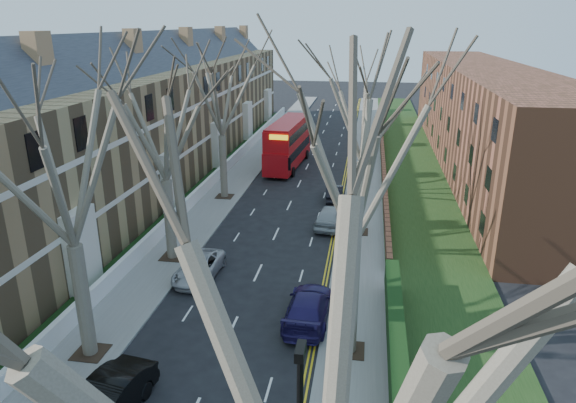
% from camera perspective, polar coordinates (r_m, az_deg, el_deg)
% --- Properties ---
extents(pavement_left, '(3.00, 102.00, 0.12)m').
position_cam_1_polar(pavement_left, '(54.04, -4.19, 4.22)').
color(pavement_left, slate).
rests_on(pavement_left, ground).
extents(pavement_right, '(3.00, 102.00, 0.12)m').
position_cam_1_polar(pavement_right, '(52.67, 8.65, 3.65)').
color(pavement_right, slate).
rests_on(pavement_right, ground).
extents(terrace_left, '(9.70, 78.00, 13.60)m').
position_cam_1_polar(terrace_left, '(47.87, -15.61, 8.32)').
color(terrace_left, olive).
rests_on(terrace_left, ground).
extents(flats_right, '(13.97, 54.00, 10.00)m').
position_cam_1_polar(flats_right, '(56.68, 20.77, 8.84)').
color(flats_right, brown).
rests_on(flats_right, ground).
extents(front_wall_left, '(0.30, 78.00, 1.00)m').
position_cam_1_polar(front_wall_left, '(46.90, -8.38, 2.42)').
color(front_wall_left, white).
rests_on(front_wall_left, ground).
extents(grass_verge_right, '(6.00, 102.00, 0.06)m').
position_cam_1_polar(grass_verge_right, '(52.84, 13.55, 3.48)').
color(grass_verge_right, '#1A3413').
rests_on(grass_verge_right, ground).
extents(tree_left_mid, '(10.50, 10.50, 14.71)m').
position_cam_1_polar(tree_left_mid, '(21.80, -24.03, 5.62)').
color(tree_left_mid, '#685B4A').
rests_on(tree_left_mid, ground).
extents(tree_left_far, '(10.15, 10.15, 14.22)m').
position_cam_1_polar(tree_left_far, '(30.55, -13.95, 9.62)').
color(tree_left_far, '#685B4A').
rests_on(tree_left_far, ground).
extents(tree_left_dist, '(10.50, 10.50, 14.71)m').
position_cam_1_polar(tree_left_dist, '(41.72, -7.59, 12.92)').
color(tree_left_dist, '#685B4A').
rests_on(tree_left_dist, ground).
extents(tree_right_near, '(10.85, 10.85, 15.20)m').
position_cam_1_polar(tree_right_near, '(7.17, 4.49, -17.01)').
color(tree_right_near, '#685B4A').
rests_on(tree_right_near, ground).
extents(tree_right_mid, '(10.50, 10.50, 14.71)m').
position_cam_1_polar(tree_right_mid, '(20.29, 7.80, 6.21)').
color(tree_right_mid, '#685B4A').
rests_on(tree_right_mid, ground).
extents(tree_right_far, '(10.15, 10.15, 14.22)m').
position_cam_1_polar(tree_right_far, '(34.12, 8.48, 10.94)').
color(tree_right_far, '#685B4A').
rests_on(tree_right_far, ground).
extents(double_decker_bus, '(3.34, 11.16, 4.61)m').
position_cam_1_polar(double_decker_bus, '(52.56, 0.01, 6.32)').
color(double_decker_bus, '#AF0C11').
rests_on(double_decker_bus, ground).
extents(car_left_mid, '(2.31, 5.00, 1.59)m').
position_cam_1_polar(car_left_mid, '(21.47, -19.59, -20.30)').
color(car_left_mid, black).
rests_on(car_left_mid, ground).
extents(car_left_far, '(2.19, 4.61, 1.27)m').
position_cam_1_polar(car_left_far, '(30.44, -9.86, -7.23)').
color(car_left_far, '#A9A9AF').
rests_on(car_left_far, ground).
extents(car_right_near, '(2.29, 5.26, 1.51)m').
position_cam_1_polar(car_right_near, '(25.96, 2.30, -11.63)').
color(car_right_near, '#1E164D').
rests_on(car_right_near, ground).
extents(car_right_mid, '(2.41, 4.82, 1.58)m').
position_cam_1_polar(car_right_mid, '(37.38, 4.81, -1.60)').
color(car_right_mid, '#969A9E').
rests_on(car_right_mid, ground).
extents(car_right_far, '(1.72, 4.04, 1.30)m').
position_cam_1_polar(car_right_far, '(42.92, 5.15, 0.99)').
color(car_right_far, black).
rests_on(car_right_far, ground).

